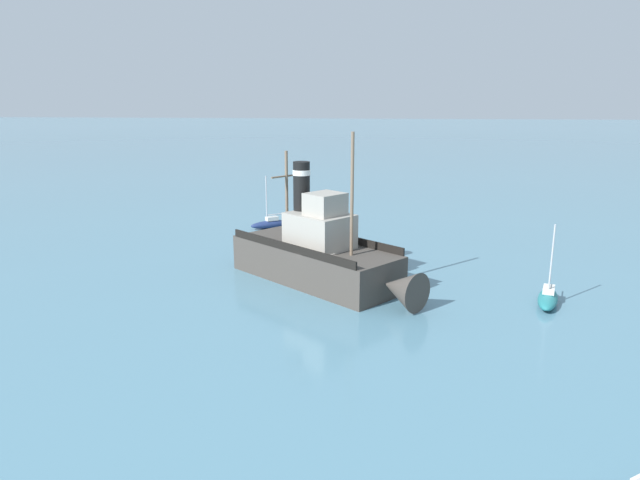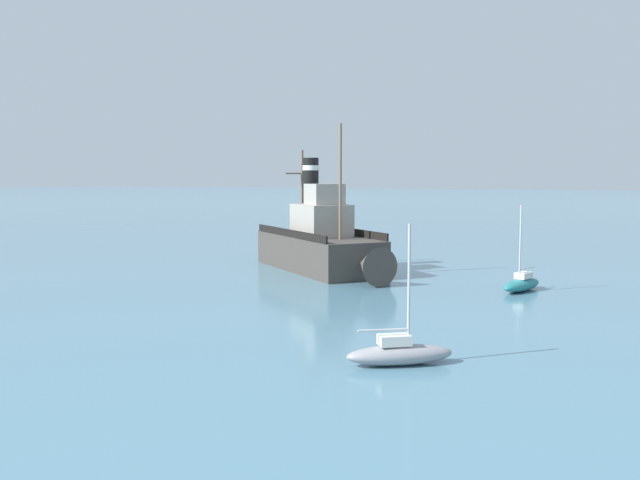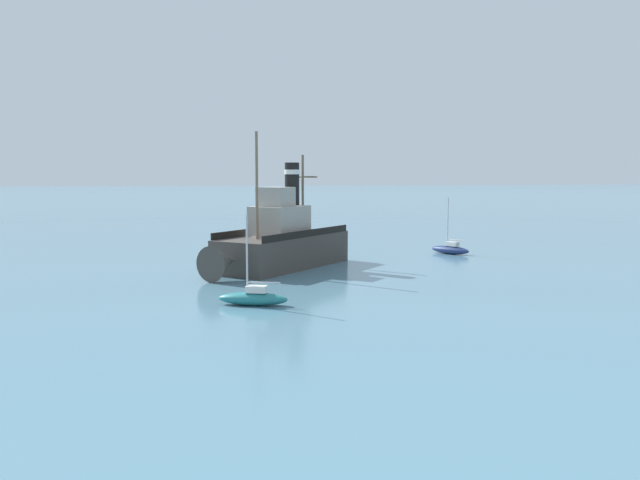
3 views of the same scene
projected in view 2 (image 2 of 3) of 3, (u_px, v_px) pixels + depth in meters
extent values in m
plane|color=teal|center=(315.00, 272.00, 45.96)|extent=(600.00, 600.00, 0.00)
cube|color=#423D38|center=(318.00, 253.00, 47.06)|extent=(11.01, 12.07, 2.40)
cone|color=#423D38|center=(370.00, 265.00, 40.61)|extent=(3.34, 3.35, 2.35)
cube|color=#9E998E|center=(321.00, 220.00, 46.40)|extent=(4.86, 5.00, 2.20)
cube|color=#9E998E|center=(325.00, 194.00, 45.78)|extent=(2.97, 2.94, 1.40)
cylinder|color=black|center=(311.00, 181.00, 47.67)|extent=(1.10, 1.10, 3.20)
cylinder|color=silver|center=(311.00, 168.00, 47.58)|extent=(1.16, 1.16, 0.35)
cylinder|color=#75604C|center=(340.00, 182.00, 43.64)|extent=(0.20, 0.20, 7.50)
cylinder|color=#75604C|center=(302.00, 192.00, 49.09)|extent=(0.20, 0.20, 6.00)
cylinder|color=#75604C|center=(302.00, 173.00, 48.96)|extent=(2.09, 1.74, 0.12)
cube|color=black|center=(346.00, 231.00, 47.86)|extent=(7.32, 8.89, 0.50)
cube|color=black|center=(290.00, 233.00, 45.99)|extent=(7.32, 8.89, 0.50)
ellipsoid|color=#23757A|center=(522.00, 285.00, 38.48)|extent=(3.95, 2.19, 0.70)
cube|color=silver|center=(523.00, 275.00, 38.58)|extent=(1.24, 0.94, 0.36)
cylinder|color=#B7B7BC|center=(520.00, 242.00, 38.03)|extent=(0.10, 0.10, 4.20)
cylinder|color=#B7B7BC|center=(527.00, 268.00, 38.84)|extent=(1.74, 0.62, 0.08)
ellipsoid|color=gray|center=(400.00, 355.00, 23.44)|extent=(3.10, 3.73, 0.70)
cube|color=silver|center=(394.00, 340.00, 23.36)|extent=(1.16, 1.27, 0.36)
cylinder|color=#B7B7BC|center=(409.00, 285.00, 23.27)|extent=(0.10, 0.10, 4.20)
cylinder|color=#B7B7BC|center=(383.00, 330.00, 23.25)|extent=(1.11, 1.51, 0.08)
ellipsoid|color=navy|center=(328.00, 242.00, 63.32)|extent=(3.09, 3.74, 0.70)
cube|color=silver|center=(330.00, 237.00, 63.31)|extent=(1.16, 1.27, 0.36)
cylinder|color=#B7B7BC|center=(325.00, 216.00, 63.04)|extent=(0.10, 0.10, 4.20)
cylinder|color=#B7B7BC|center=(334.00, 233.00, 63.34)|extent=(1.11, 1.52, 0.08)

